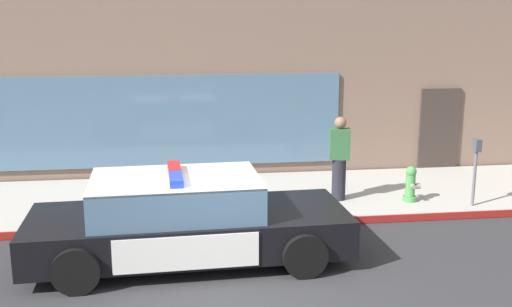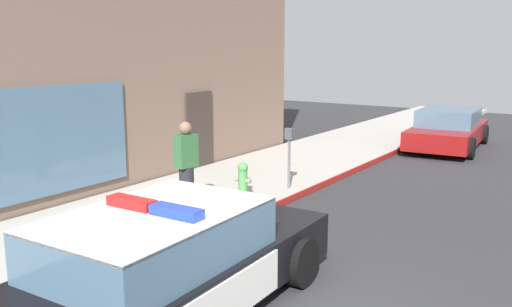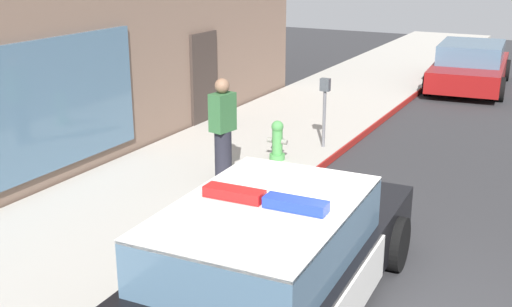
% 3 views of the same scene
% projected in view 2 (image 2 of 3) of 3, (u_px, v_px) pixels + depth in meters
% --- Properties ---
extents(sidewalk, '(48.00, 3.39, 0.15)m').
position_uv_depth(sidewalk, '(58.00, 245.00, 8.70)').
color(sidewalk, '#B2ADA3').
rests_on(sidewalk, ground).
extents(curb_red_paint, '(28.80, 0.04, 0.14)m').
position_uv_depth(curb_red_paint, '(133.00, 269.00, 7.75)').
color(curb_red_paint, maroon).
rests_on(curb_red_paint, ground).
extents(police_cruiser, '(5.05, 2.23, 1.49)m').
position_uv_depth(police_cruiser, '(164.00, 266.00, 6.33)').
color(police_cruiser, black).
rests_on(police_cruiser, ground).
extents(fire_hydrant, '(0.34, 0.39, 0.73)m').
position_uv_depth(fire_hydrant, '(243.00, 180.00, 11.23)').
color(fire_hydrant, '#4C994C').
rests_on(fire_hydrant, sidewalk).
extents(car_down_street, '(4.70, 2.35, 1.29)m').
position_uv_depth(car_down_street, '(448.00, 129.00, 17.42)').
color(car_down_street, maroon).
rests_on(car_down_street, ground).
extents(pedestrian_on_sidewalk, '(0.44, 0.33, 1.71)m').
position_uv_depth(pedestrian_on_sidewalk, '(186.00, 166.00, 10.16)').
color(pedestrian_on_sidewalk, '#23232D').
rests_on(pedestrian_on_sidewalk, sidewalk).
extents(parking_meter, '(0.12, 0.18, 1.34)m').
position_uv_depth(parking_meter, '(289.00, 147.00, 11.78)').
color(parking_meter, slate).
rests_on(parking_meter, sidewalk).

